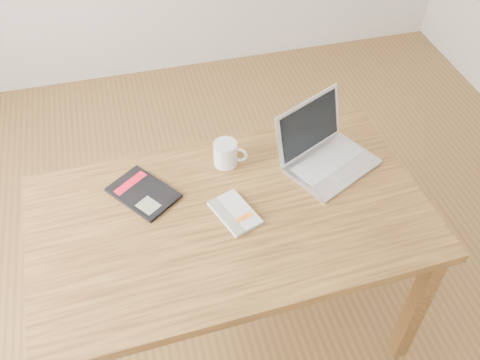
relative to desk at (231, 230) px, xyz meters
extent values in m
plane|color=brown|center=(0.05, 0.08, -0.66)|extent=(4.00, 4.00, 0.00)
cube|color=brown|center=(0.00, 0.00, 0.07)|extent=(1.45, 0.86, 0.04)
cube|color=brown|center=(0.66, -0.32, -0.31)|extent=(0.06, 0.06, 0.71)
cube|color=brown|center=(-0.66, 0.32, -0.31)|extent=(0.06, 0.06, 0.71)
cube|color=brown|center=(0.63, 0.37, -0.31)|extent=(0.06, 0.06, 0.71)
cube|color=beige|center=(0.01, 0.00, 0.10)|extent=(0.17, 0.22, 0.01)
cube|color=silver|center=(0.01, 0.00, 0.10)|extent=(0.17, 0.21, 0.02)
cube|color=gray|center=(-0.02, -0.02, 0.11)|extent=(0.10, 0.19, 0.00)
cube|color=orange|center=(0.04, -0.04, 0.11)|extent=(0.07, 0.04, 0.00)
cube|color=black|center=(-0.29, 0.18, 0.10)|extent=(0.28, 0.29, 0.01)
cube|color=red|center=(-0.33, 0.23, 0.10)|extent=(0.13, 0.11, 0.00)
cube|color=gray|center=(-0.28, 0.10, 0.10)|extent=(0.09, 0.10, 0.00)
cube|color=silver|center=(0.44, 0.13, 0.10)|extent=(0.39, 0.35, 0.01)
cube|color=silver|center=(0.42, 0.15, 0.11)|extent=(0.30, 0.23, 0.00)
cube|color=#BCBCC1|center=(0.47, 0.07, 0.11)|extent=(0.11, 0.09, 0.00)
cube|color=silver|center=(0.37, 0.25, 0.21)|extent=(0.32, 0.19, 0.21)
cube|color=black|center=(0.38, 0.25, 0.21)|extent=(0.28, 0.17, 0.19)
cylinder|color=white|center=(0.04, 0.26, 0.14)|extent=(0.09, 0.09, 0.10)
cylinder|color=black|center=(0.04, 0.26, 0.18)|extent=(0.08, 0.08, 0.01)
torus|color=white|center=(0.09, 0.24, 0.14)|extent=(0.07, 0.04, 0.07)
camera|label=1|loc=(-0.28, -1.20, 1.53)|focal=40.00mm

